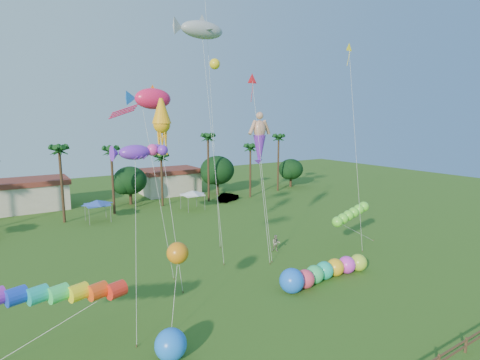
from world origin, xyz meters
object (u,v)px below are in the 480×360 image
spectator_b (276,243)px  car_b (228,197)px  caterpillar_inflatable (322,272)px  blue_ball (171,345)px

spectator_b → car_b: bearing=103.3°
caterpillar_inflatable → blue_ball: caterpillar_inflatable is taller
caterpillar_inflatable → blue_ball: bearing=-170.2°
car_b → blue_ball: size_ratio=2.29×
spectator_b → blue_ball: bearing=-113.4°
blue_ball → car_b: bearing=54.4°
spectator_b → blue_ball: 19.98m
caterpillar_inflatable → car_b: bearing=71.9°
car_b → spectator_b: size_ratio=2.43×
spectator_b → caterpillar_inflatable: caterpillar_inflatable is taller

